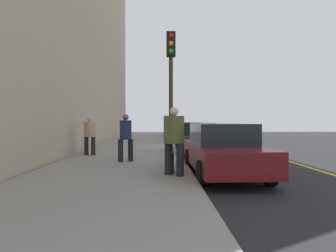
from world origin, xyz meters
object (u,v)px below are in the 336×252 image
Objects in this scene: parked_car_charcoal at (196,138)px; pedestrian_tan_coat at (90,134)px; parked_car_navy at (181,130)px; parked_car_red at (187,133)px; pedestrian_olive_coat at (174,139)px; parked_car_maroon at (222,149)px; rolling_suitcase at (170,163)px; traffic_light_pole at (171,76)px; pedestrian_navy_coat at (126,136)px.

parked_car_charcoal is 2.78× the size of pedestrian_tan_coat.
parked_car_navy and parked_car_red have the same top height.
pedestrian_olive_coat is (13.24, -1.58, 0.36)m from parked_car_red.
parked_car_charcoal and parked_car_maroon have the same top height.
pedestrian_tan_coat is at bearing -67.54° from parked_car_charcoal.
rolling_suitcase is at bearing -7.47° from parked_car_red.
pedestrian_olive_coat is (19.47, -1.55, 0.36)m from parked_car_navy.
parked_car_charcoal is 2.51× the size of pedestrian_olive_coat.
parked_car_navy and parked_car_maroon have the same top height.
traffic_light_pole is at bearing 173.72° from rolling_suitcase.
parked_car_maroon is at bearing 89.81° from traffic_light_pole.
parked_car_navy is at bearing 175.45° from pedestrian_olive_coat.
traffic_light_pole is (12.42, -1.64, 2.13)m from parked_car_red.
parked_car_navy is at bearing 179.44° from parked_car_charcoal.
parked_car_red is 2.53× the size of pedestrian_olive_coat.
pedestrian_tan_coat is (-2.13, -1.76, -0.03)m from pedestrian_navy_coat.
pedestrian_navy_coat reaches higher than parked_car_charcoal.
pedestrian_olive_coat is at bearing -4.55° from parked_car_navy.
parked_car_maroon is 1.66m from rolling_suitcase.
parked_car_red is 1.01× the size of parked_car_charcoal.
traffic_light_pole is 4.33× the size of rolling_suitcase.
parked_car_red is (6.23, 0.03, 0.00)m from parked_car_navy.
pedestrian_olive_coat is (0.81, -1.46, 0.36)m from parked_car_maroon.
parked_car_red is 1.14× the size of traffic_light_pole.
pedestrian_tan_coat is 1.76× the size of rolling_suitcase.
parked_car_maroon is 2.74× the size of pedestrian_navy_coat.
pedestrian_navy_coat reaches higher than parked_car_maroon.
parked_car_red is 12.98m from rolling_suitcase.
rolling_suitcase is at bearing -4.95° from parked_car_navy.
rolling_suitcase is at bearing 32.16° from pedestrian_navy_coat.
pedestrian_olive_coat reaches higher than pedestrian_navy_coat.
pedestrian_tan_coat is at bearing -145.42° from pedestrian_olive_coat.
traffic_light_pole reaches higher than parked_car_charcoal.
traffic_light_pole reaches higher than parked_car_maroon.
parked_car_navy is at bearing 169.34° from pedestrian_navy_coat.
pedestrian_tan_coat reaches higher than parked_car_charcoal.
parked_car_red is 2.79× the size of pedestrian_tan_coat.
parked_car_navy is 19.17m from rolling_suitcase.
parked_car_red is at bearing 149.41° from pedestrian_tan_coat.
pedestrian_tan_coat reaches higher than parked_car_red.
pedestrian_olive_coat is at bearing 30.15° from pedestrian_navy_coat.
pedestrian_navy_coat is at bearing -147.84° from rolling_suitcase.
traffic_light_pole is (1.93, 1.54, 1.84)m from pedestrian_navy_coat.
pedestrian_tan_coat reaches higher than parked_car_maroon.
rolling_suitcase is at bearing -13.29° from parked_car_charcoal.
pedestrian_olive_coat is (6.85, -1.43, 0.36)m from parked_car_charcoal.
traffic_light_pole is at bearing -90.19° from parked_car_maroon.
pedestrian_tan_coat is (14.59, -4.91, 0.27)m from parked_car_navy.
parked_car_navy is at bearing 161.40° from pedestrian_tan_coat.
traffic_light_pole reaches higher than pedestrian_navy_coat.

